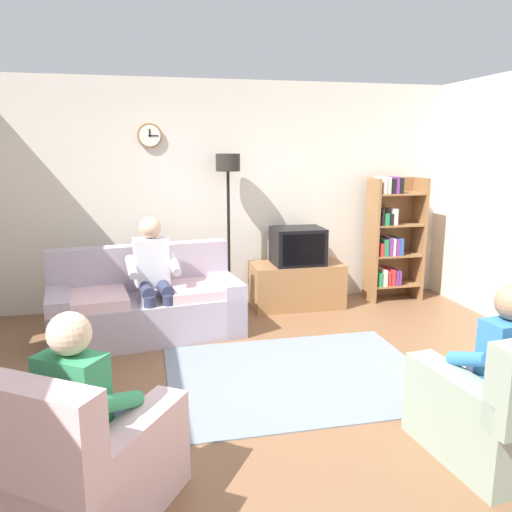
{
  "coord_description": "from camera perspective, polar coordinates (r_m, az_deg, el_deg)",
  "views": [
    {
      "loc": [
        -1.01,
        -3.52,
        1.9
      ],
      "look_at": [
        -0.0,
        1.03,
        0.92
      ],
      "focal_mm": 35.69,
      "sensor_mm": 36.0,
      "label": 1
    }
  ],
  "objects": [
    {
      "name": "person_in_left_armchair",
      "position": [
        2.92,
        -18.48,
        -15.16
      ],
      "size": [
        0.61,
        0.64,
        1.12
      ],
      "color": "#338C59",
      "rests_on": "ground_plane"
    },
    {
      "name": "area_rug",
      "position": [
        4.48,
        4.75,
        -13.19
      ],
      "size": [
        2.2,
        1.7,
        0.01
      ],
      "primitive_type": "cube",
      "color": "slate",
      "rests_on": "ground_plane"
    },
    {
      "name": "tv_stand",
      "position": [
        6.26,
        4.57,
        -3.23
      ],
      "size": [
        1.1,
        0.56,
        0.54
      ],
      "color": "olive",
      "rests_on": "ground_plane"
    },
    {
      "name": "person_in_right_armchair",
      "position": [
        3.59,
        25.33,
        -10.52
      ],
      "size": [
        0.54,
        0.56,
        1.12
      ],
      "color": "#3372B2",
      "rests_on": "ground_plane"
    },
    {
      "name": "floor_lamp",
      "position": [
        5.97,
        -3.14,
        7.56
      ],
      "size": [
        0.28,
        0.28,
        1.85
      ],
      "color": "black",
      "rests_on": "ground_plane"
    },
    {
      "name": "armchair_near_bookshelf",
      "position": [
        3.66,
        25.87,
        -15.56
      ],
      "size": [
        0.89,
        0.96,
        0.9
      ],
      "color": "gray",
      "rests_on": "ground_plane"
    },
    {
      "name": "back_wall_assembly",
      "position": [
        6.29,
        -3.24,
        6.87
      ],
      "size": [
        6.2,
        0.17,
        2.7
      ],
      "color": "silver",
      "rests_on": "ground_plane"
    },
    {
      "name": "ground_plane",
      "position": [
        4.13,
        3.22,
        -15.55
      ],
      "size": [
        12.0,
        12.0,
        0.0
      ],
      "primitive_type": "plane",
      "color": "brown"
    },
    {
      "name": "person_on_couch",
      "position": [
        5.2,
        -11.42,
        -1.72
      ],
      "size": [
        0.55,
        0.57,
        1.24
      ],
      "color": "silver",
      "rests_on": "ground_plane"
    },
    {
      "name": "tv",
      "position": [
        6.13,
        4.71,
        1.14
      ],
      "size": [
        0.6,
        0.49,
        0.44
      ],
      "color": "black",
      "rests_on": "tv_stand"
    },
    {
      "name": "armchair_near_window",
      "position": [
        3.02,
        -19.21,
        -21.16
      ],
      "size": [
        1.15,
        1.18,
        0.9
      ],
      "color": "beige",
      "rests_on": "ground_plane"
    },
    {
      "name": "couch",
      "position": [
        5.4,
        -12.22,
        -5.47
      ],
      "size": [
        2.0,
        1.13,
        0.9
      ],
      "color": "#A899A8",
      "rests_on": "ground_plane"
    },
    {
      "name": "bookshelf",
      "position": [
        6.68,
        14.87,
        2.03
      ],
      "size": [
        0.68,
        0.36,
        1.57
      ],
      "color": "olive",
      "rests_on": "ground_plane"
    }
  ]
}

